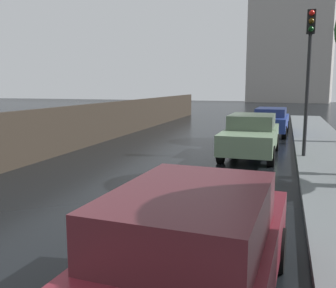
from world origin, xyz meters
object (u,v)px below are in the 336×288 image
object	(u,v)px
car_blue_near_kerb	(271,121)
car_maroon_far_ahead	(193,253)
car_green_mid_road	(251,135)
traffic_light	(309,57)

from	to	relation	value
car_blue_near_kerb	car_maroon_far_ahead	bearing A→B (deg)	-88.36
car_green_mid_road	traffic_light	distance (m)	3.21
car_maroon_far_ahead	traffic_light	xyz separation A→B (m)	(1.55, 9.75, 2.67)
car_green_mid_road	car_maroon_far_ahead	size ratio (longest dim) A/B	1.06
car_blue_near_kerb	car_green_mid_road	bearing A→B (deg)	-91.68
car_green_mid_road	traffic_light	bearing A→B (deg)	-4.11
car_blue_near_kerb	car_maroon_far_ahead	xyz separation A→B (m)	(-0.20, -16.25, 0.03)
car_green_mid_road	traffic_light	world-z (taller)	traffic_light
car_green_mid_road	car_maroon_far_ahead	bearing A→B (deg)	-87.42
car_green_mid_road	car_blue_near_kerb	bearing A→B (deg)	87.15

